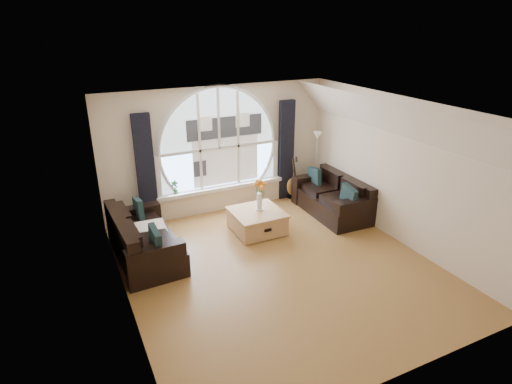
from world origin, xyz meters
name	(u,v)px	position (x,y,z in m)	size (l,w,h in m)	color
ground	(279,266)	(0.00, 0.00, 0.00)	(5.00, 5.50, 0.01)	brown
ceiling	(282,110)	(0.00, 0.00, 2.70)	(5.00, 5.50, 0.01)	silver
wall_back	(219,150)	(0.00, 2.75, 1.35)	(5.00, 0.01, 2.70)	beige
wall_front	(405,283)	(0.00, -2.75, 1.35)	(5.00, 0.01, 2.70)	beige
wall_left	(120,224)	(-2.50, 0.00, 1.35)	(0.01, 5.50, 2.70)	beige
wall_right	(400,171)	(2.50, 0.00, 1.35)	(0.01, 5.50, 2.70)	beige
attic_slope	(394,119)	(2.20, 0.00, 2.35)	(0.92, 5.50, 0.72)	silver
arched_window	(219,137)	(0.00, 2.72, 1.62)	(2.60, 0.06, 2.15)	silver
window_sill	(221,188)	(0.00, 2.65, 0.51)	(2.90, 0.22, 0.08)	white
window_frame	(219,138)	(0.00, 2.69, 1.62)	(2.76, 0.08, 2.15)	white
neighbor_house	(226,143)	(0.15, 2.71, 1.50)	(1.70, 0.02, 1.50)	silver
curtain_left	(146,171)	(-1.60, 2.63, 1.15)	(0.35, 0.12, 2.30)	black
curtain_right	(286,151)	(1.60, 2.63, 1.15)	(0.35, 0.12, 2.30)	black
sofa_left	(145,238)	(-1.98, 1.27, 0.40)	(0.95, 1.90, 0.84)	black
sofa_right	(332,196)	(2.05, 1.39, 0.40)	(0.92, 1.84, 0.82)	black
coffee_chest	(257,220)	(0.23, 1.34, 0.24)	(0.97, 0.97, 0.48)	#AD8053
throw_blanket	(150,230)	(-1.87, 1.32, 0.50)	(0.55, 0.55, 0.10)	silver
vase_flowers	(260,192)	(0.31, 1.38, 0.83)	(0.24, 0.24, 0.70)	white
floor_lamp	(316,166)	(2.21, 2.29, 0.80)	(0.24, 0.24, 1.60)	#B2B2B2
guitar	(293,177)	(1.71, 2.48, 0.53)	(0.36, 0.24, 1.06)	brown
potted_plant	(175,187)	(-1.03, 2.65, 0.70)	(0.15, 0.10, 0.29)	#1E6023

